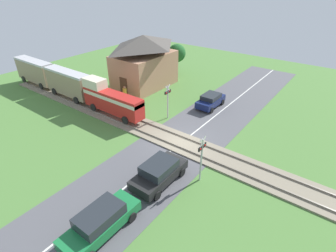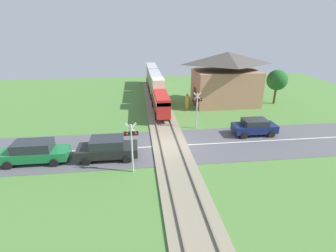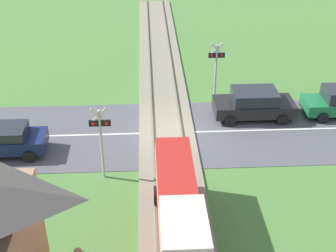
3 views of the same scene
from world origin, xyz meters
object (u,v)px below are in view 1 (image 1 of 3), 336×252
(crossing_signal_east_approach, at_px, (168,97))
(station_building, at_px, (144,62))
(car_far_side, at_px, (211,100))
(pedestrian_by_station, at_px, (125,94))
(car_behind_queue, at_px, (101,221))
(crossing_signal_west_approach, at_px, (202,154))
(car_near_crossing, at_px, (159,172))
(train, at_px, (69,83))

(crossing_signal_east_approach, relative_size, station_building, 0.43)
(car_far_side, relative_size, pedestrian_by_station, 2.09)
(crossing_signal_east_approach, bearing_deg, pedestrian_by_station, 87.15)
(car_far_side, xyz_separation_m, station_building, (0.45, 9.53, 2.27))
(car_behind_queue, distance_m, crossing_signal_west_approach, 7.25)
(car_near_crossing, relative_size, crossing_signal_west_approach, 1.23)
(train, distance_m, car_near_crossing, 17.02)
(car_near_crossing, height_order, pedestrian_by_station, pedestrian_by_station)
(car_near_crossing, relative_size, station_building, 0.53)
(car_near_crossing, xyz_separation_m, car_behind_queue, (-5.01, 0.00, 0.00))
(car_near_crossing, distance_m, car_behind_queue, 5.01)
(crossing_signal_east_approach, distance_m, station_building, 9.07)
(car_behind_queue, height_order, crossing_signal_east_approach, crossing_signal_east_approach)
(station_building, bearing_deg, car_behind_queue, -145.07)
(train, xyz_separation_m, crossing_signal_east_approach, (2.91, -11.33, 0.31))
(station_building, bearing_deg, car_far_side, -92.72)
(pedestrian_by_station, bearing_deg, car_near_crossing, -125.57)
(car_far_side, distance_m, station_building, 9.81)
(car_behind_queue, height_order, crossing_signal_west_approach, crossing_signal_west_approach)
(crossing_signal_west_approach, bearing_deg, train, 81.03)
(car_behind_queue, xyz_separation_m, station_building, (17.77, 12.41, 2.21))
(car_far_side, height_order, crossing_signal_east_approach, crossing_signal_east_approach)
(car_near_crossing, distance_m, car_far_side, 12.64)
(train, relative_size, crossing_signal_east_approach, 5.97)
(car_near_crossing, distance_m, crossing_signal_east_approach, 9.21)
(car_behind_queue, distance_m, pedestrian_by_station, 17.02)
(train, distance_m, crossing_signal_east_approach, 11.70)
(train, xyz_separation_m, station_building, (8.06, -3.91, 1.14))
(car_near_crossing, bearing_deg, station_building, 44.21)
(crossing_signal_west_approach, bearing_deg, station_building, 52.93)
(train, relative_size, car_near_crossing, 4.84)
(car_far_side, distance_m, car_behind_queue, 17.56)
(car_near_crossing, xyz_separation_m, pedestrian_by_station, (7.91, 11.07, 0.00))
(crossing_signal_east_approach, xyz_separation_m, pedestrian_by_station, (0.30, 6.07, -1.37))
(pedestrian_by_station, bearing_deg, station_building, 15.54)
(train, relative_size, car_far_side, 5.51)
(car_near_crossing, relative_size, crossing_signal_east_approach, 1.23)
(car_behind_queue, xyz_separation_m, crossing_signal_west_approach, (6.80, -2.11, 1.37))
(train, distance_m, car_far_side, 15.49)
(car_behind_queue, bearing_deg, station_building, 34.93)
(train, bearing_deg, crossing_signal_west_approach, -98.97)
(car_behind_queue, xyz_separation_m, crossing_signal_east_approach, (12.62, 4.99, 1.37))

